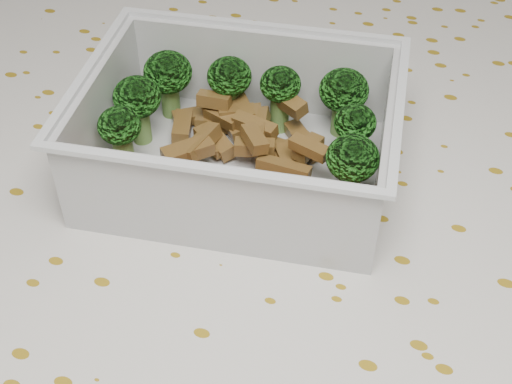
% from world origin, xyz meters
% --- Properties ---
extents(dining_table, '(1.40, 0.90, 0.75)m').
position_xyz_m(dining_table, '(0.00, 0.00, 0.67)').
color(dining_table, brown).
rests_on(dining_table, ground).
extents(tablecloth, '(1.46, 0.96, 0.19)m').
position_xyz_m(tablecloth, '(0.00, 0.00, 0.72)').
color(tablecloth, silver).
rests_on(tablecloth, dining_table).
extents(lunch_container, '(0.21, 0.18, 0.07)m').
position_xyz_m(lunch_container, '(-0.03, 0.03, 0.78)').
color(lunch_container, silver).
rests_on(lunch_container, tablecloth).
extents(broccoli_florets, '(0.18, 0.12, 0.05)m').
position_xyz_m(broccoli_florets, '(-0.04, 0.06, 0.79)').
color(broccoli_florets, '#608C3F').
rests_on(broccoli_florets, lunch_container).
extents(meat_pile, '(0.12, 0.08, 0.03)m').
position_xyz_m(meat_pile, '(-0.04, 0.05, 0.77)').
color(meat_pile, brown).
rests_on(meat_pile, lunch_container).
extents(sausage, '(0.16, 0.05, 0.02)m').
position_xyz_m(sausage, '(-0.02, -0.01, 0.77)').
color(sausage, '#BF422A').
rests_on(sausage, lunch_container).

